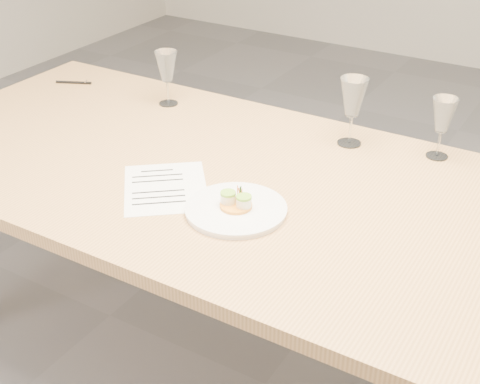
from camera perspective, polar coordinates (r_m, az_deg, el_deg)
The scene contains 8 objects.
ground at distance 2.29m, azimuth 2.17°, elevation -16.06°, with size 7.00×7.00×0.00m, color slate.
dining_table at distance 1.86m, azimuth 2.57°, elevation -1.30°, with size 2.40×1.00×0.75m.
dinner_plate at distance 1.70m, azimuth -0.34°, elevation -1.42°, with size 0.26×0.26×0.07m.
recipe_sheet at distance 1.83m, azimuth -6.39°, elevation 0.37°, with size 0.35×0.36×0.00m.
ballpoint_pen at distance 2.61m, azimuth -14.00°, elevation 9.07°, with size 0.13×0.07×0.01m.
wine_glass_0 at distance 2.32m, azimuth -6.29°, elevation 10.51°, with size 0.08×0.08×0.19m.
wine_glass_1 at distance 2.03m, azimuth 9.63°, elevation 7.86°, with size 0.09×0.09×0.21m.
wine_glass_2 at distance 2.02m, azimuth 16.95°, elevation 6.18°, with size 0.07×0.07×0.18m.
Camera 1 is at (0.75, -1.41, 1.65)m, focal length 50.00 mm.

